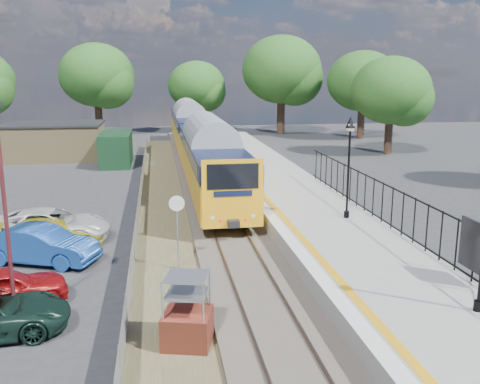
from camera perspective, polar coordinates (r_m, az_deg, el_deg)
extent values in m
plane|color=#2D2D30|center=(18.42, 1.78, -10.99)|extent=(120.00, 120.00, 0.00)
cube|color=#473F38|center=(27.74, -2.02, -2.61)|extent=(3.40, 80.00, 0.20)
cube|color=#4C472D|center=(25.66, -7.94, -4.16)|extent=(2.60, 70.00, 0.06)
cube|color=brown|center=(27.64, -3.51, -2.43)|extent=(0.07, 80.00, 0.14)
cube|color=brown|center=(27.80, -0.55, -2.32)|extent=(0.07, 80.00, 0.14)
cube|color=gray|center=(26.58, 7.53, -2.61)|extent=(5.00, 70.00, 0.90)
cube|color=silver|center=(25.93, 2.78, -1.86)|extent=(0.50, 70.00, 0.01)
cube|color=#F3A815|center=(26.03, 3.86, -1.82)|extent=(0.30, 70.00, 0.01)
cylinder|color=black|center=(16.52, 24.05, -11.02)|extent=(0.24, 0.24, 0.30)
cylinder|color=black|center=(24.93, 11.29, -2.34)|extent=(0.24, 0.24, 0.30)
cylinder|color=black|center=(24.53, 11.47, 1.84)|extent=(0.10, 0.10, 3.70)
cube|color=black|center=(24.25, 11.67, 6.37)|extent=(0.08, 0.08, 0.30)
cube|color=beige|center=(24.23, 11.69, 6.77)|extent=(0.26, 0.26, 0.30)
cone|color=black|center=(24.21, 11.71, 7.31)|extent=(0.44, 0.44, 0.50)
cube|color=black|center=(21.92, 17.65, -0.44)|extent=(0.05, 26.00, 0.05)
cube|color=black|center=(18.26, 23.63, -5.25)|extent=(0.08, 1.40, 1.60)
cube|color=#9D8858|center=(49.73, -19.11, 5.10)|extent=(8.00, 6.00, 3.00)
cube|color=black|center=(49.58, -19.24, 6.88)|extent=(8.20, 6.20, 0.15)
cube|color=#13361E|center=(45.12, -13.07, 4.52)|extent=(2.40, 6.00, 2.60)
cylinder|color=#332319|center=(67.16, -14.81, 7.50)|extent=(0.88, 0.88, 3.85)
ellipsoid|color=#224F1A|center=(66.94, -15.06, 11.96)|extent=(8.80, 8.80, 7.48)
cylinder|color=#332319|center=(69.02, -4.58, 7.71)|extent=(0.72, 0.72, 3.15)
ellipsoid|color=#224F1A|center=(68.80, -4.65, 11.26)|extent=(7.20, 7.20, 6.12)
cylinder|color=#332319|center=(66.55, 4.38, 7.99)|extent=(0.96, 0.96, 4.20)
ellipsoid|color=#224F1A|center=(66.34, 4.46, 12.90)|extent=(9.60, 9.60, 8.16)
cylinder|color=#332319|center=(63.25, 12.76, 7.16)|extent=(0.80, 0.80, 3.50)
ellipsoid|color=#224F1A|center=(63.00, 12.97, 11.46)|extent=(8.00, 8.00, 6.80)
cylinder|color=#332319|center=(51.49, 15.54, 5.65)|extent=(0.72, 0.72, 3.15)
ellipsoid|color=#224F1A|center=(51.19, 15.82, 10.40)|extent=(7.20, 7.20, 6.12)
cube|color=#F3A815|center=(33.07, -3.26, 2.67)|extent=(2.80, 20.00, 1.90)
cube|color=#0E1636|center=(32.87, -3.28, 4.90)|extent=(2.82, 20.00, 0.90)
cube|color=black|center=(32.87, -3.28, 4.90)|extent=(2.82, 18.00, 0.70)
cube|color=black|center=(33.29, -3.23, 0.67)|extent=(2.00, 18.00, 0.45)
cube|color=#F3A815|center=(53.42, -5.46, 6.41)|extent=(2.80, 20.00, 1.90)
cube|color=#0E1636|center=(53.30, -5.48, 7.80)|extent=(2.82, 20.00, 0.90)
cube|color=black|center=(53.30, -5.48, 7.80)|extent=(2.82, 18.00, 0.70)
cube|color=black|center=(53.56, -5.43, 5.15)|extent=(2.00, 18.00, 0.45)
cube|color=black|center=(22.85, -0.76, 1.67)|extent=(2.24, 0.04, 1.10)
cube|color=#943D25|center=(15.21, -5.62, -14.32)|extent=(1.56, 1.56, 0.99)
cylinder|color=#999EA3|center=(20.36, -6.68, -4.78)|extent=(0.06, 0.06, 2.63)
cylinder|color=silver|center=(19.97, -6.77, -1.22)|extent=(0.59, 0.05, 0.59)
cylinder|color=#4E1A1D|center=(16.91, -23.68, -2.67)|extent=(0.12, 0.12, 6.45)
imported|color=#A10E10|center=(18.77, -24.11, -9.41)|extent=(4.33, 3.16, 1.37)
imported|color=#184190|center=(22.54, -20.52, -5.31)|extent=(4.80, 3.11, 1.50)
imported|color=gold|center=(24.46, -19.48, -4.14)|extent=(4.58, 2.47, 1.26)
imported|color=silver|center=(25.26, -19.67, -3.39)|extent=(5.43, 2.75, 1.47)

